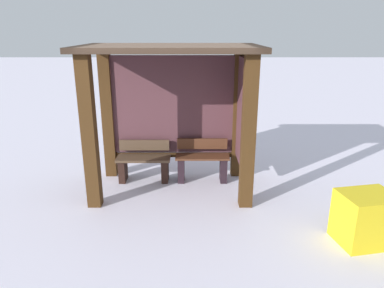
% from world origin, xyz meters
% --- Properties ---
extents(ground_plane, '(60.00, 60.00, 0.00)m').
position_xyz_m(ground_plane, '(0.00, 0.00, 0.00)').
color(ground_plane, white).
extents(bus_shelter, '(2.86, 1.71, 2.47)m').
position_xyz_m(bus_shelter, '(0.10, 0.18, 1.66)').
color(bus_shelter, '#412812').
rests_on(bus_shelter, ground).
extents(bench_left_inside, '(0.98, 0.38, 0.75)m').
position_xyz_m(bench_left_inside, '(-0.54, 0.36, 0.34)').
color(bench_left_inside, '#4E3A29').
rests_on(bench_left_inside, ground).
extents(bench_center_inside, '(0.98, 0.36, 0.78)m').
position_xyz_m(bench_center_inside, '(0.54, 0.36, 0.35)').
color(bench_center_inside, '#512E1C').
rests_on(bench_center_inside, ground).
extents(grit_bin, '(0.79, 0.68, 0.69)m').
position_xyz_m(grit_bin, '(2.63, -1.67, 0.35)').
color(grit_bin, yellow).
rests_on(grit_bin, ground).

